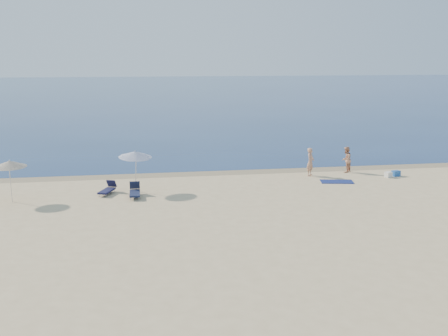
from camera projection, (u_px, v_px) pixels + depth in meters
The scene contains 12 objects.
ground at pixel (403, 297), 17.36m from camera, with size 160.00×160.00×0.00m, color #CAB387.
sea at pixel (168, 92), 113.96m from camera, with size 240.00×160.00×0.01m, color #0C224D.
wet_sand_strip at pixel (259, 171), 36.10m from camera, with size 240.00×1.60×0.00m, color #847254.
person_left at pixel (310, 162), 34.65m from camera, with size 0.63×0.42×1.74m, color tan.
person_right at pixel (346, 159), 35.72m from camera, with size 0.80×0.62×1.64m, color tan.
beach_towel at pixel (337, 182), 33.12m from camera, with size 1.88×1.05×0.03m, color #0F1A4F.
white_bag at pixel (388, 175), 34.33m from camera, with size 0.39×0.33×0.33m, color silver.
blue_cooler at pixel (396, 173), 34.67m from camera, with size 0.48×0.34×0.34m, color #1D52A1.
umbrella_near at pixel (135, 154), 30.49m from camera, with size 2.35×2.36×2.36m.
umbrella_far at pixel (10, 164), 28.32m from camera, with size 1.80×1.81×2.22m.
lounger_left at pixel (135, 192), 29.63m from camera, with size 0.57×1.66×0.73m.
lounger_right at pixel (108, 189), 30.23m from camera, with size 1.02×1.59×0.67m.
Camera 1 is at (-8.22, -15.05, 7.38)m, focal length 45.00 mm.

